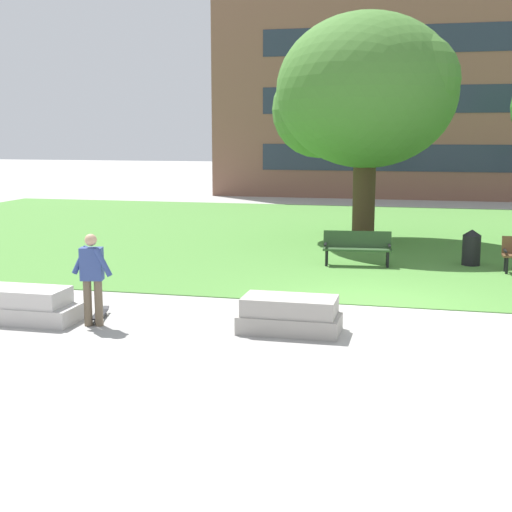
{
  "coord_description": "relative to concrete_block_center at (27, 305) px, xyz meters",
  "views": [
    {
      "loc": [
        0.94,
        -14.37,
        3.52
      ],
      "look_at": [
        -2.13,
        -1.4,
        1.2
      ],
      "focal_mm": 50.0,
      "sensor_mm": 36.0,
      "label": 1
    }
  ],
  "objects": [
    {
      "name": "concrete_block_left",
      "position": [
        4.95,
        0.42,
        0.0
      ],
      "size": [
        1.8,
        0.9,
        0.64
      ],
      "color": "#9E9991",
      "rests_on": "ground"
    },
    {
      "name": "ground_plane",
      "position": [
        6.26,
        2.68,
        -0.31
      ],
      "size": [
        140.0,
        140.0,
        0.0
      ],
      "primitive_type": "plane",
      "color": "#A3A09B"
    },
    {
      "name": "skateboard",
      "position": [
        1.24,
        0.47,
        -0.22
      ],
      "size": [
        0.45,
        1.04,
        0.14
      ],
      "color": "black",
      "rests_on": "ground"
    },
    {
      "name": "building_facade_distant",
      "position": [
        7.22,
        27.17,
        5.26
      ],
      "size": [
        23.24,
        1.03,
        11.14
      ],
      "color": "brown",
      "rests_on": "ground"
    },
    {
      "name": "concrete_block_center",
      "position": [
        0.0,
        0.0,
        0.0
      ],
      "size": [
        1.87,
        0.9,
        0.64
      ],
      "color": "#BCB7B2",
      "rests_on": "ground"
    },
    {
      "name": "trash_bin",
      "position": [
        8.47,
        7.83,
        0.2
      ],
      "size": [
        0.49,
        0.49,
        0.96
      ],
      "color": "black",
      "rests_on": "grass_lawn"
    },
    {
      "name": "tree_far_right",
      "position": [
        5.22,
        11.55,
        4.43
      ],
      "size": [
        6.0,
        5.71,
        7.22
      ],
      "color": "#42301E",
      "rests_on": "grass_lawn"
    },
    {
      "name": "grass_lawn",
      "position": [
        6.26,
        12.68,
        -0.3
      ],
      "size": [
        40.0,
        20.0,
        0.02
      ],
      "primitive_type": "cube",
      "color": "#4C8438",
      "rests_on": "ground"
    },
    {
      "name": "park_bench_near_right",
      "position": [
        5.51,
        7.13,
        0.23
      ],
      "size": [
        1.84,
        0.71,
        0.9
      ],
      "color": "#284723",
      "rests_on": "grass_lawn"
    },
    {
      "name": "person_skateboarder",
      "position": [
        1.36,
        -0.0,
        0.66
      ],
      "size": [
        0.85,
        0.32,
        1.71
      ],
      "color": "brown",
      "rests_on": "ground"
    }
  ]
}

